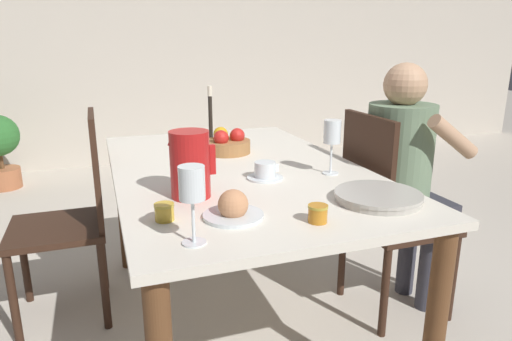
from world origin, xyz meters
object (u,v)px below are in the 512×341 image
(fruit_bowl, at_px, (227,144))
(red_pitcher, at_px, (190,164))
(chair_person_side, at_px, (386,212))
(teacup_near_person, at_px, (265,172))
(wine_glass_water, at_px, (332,134))
(wine_glass_juice, at_px, (192,188))
(jam_jar_red, at_px, (318,213))
(jam_jar_amber, at_px, (164,211))
(candlestick_tall, at_px, (211,124))
(bread_plate, at_px, (233,208))
(chair_opposite, at_px, (73,213))
(person_seated, at_px, (404,169))
(serving_tray, at_px, (378,197))

(fruit_bowl, bearing_deg, red_pitcher, -116.79)
(chair_person_side, height_order, teacup_near_person, chair_person_side)
(wine_glass_water, xyz_separation_m, teacup_near_person, (-0.27, 0.02, -0.13))
(wine_glass_juice, relative_size, jam_jar_red, 3.54)
(jam_jar_amber, bearing_deg, candlestick_tall, 68.01)
(wine_glass_juice, xyz_separation_m, bread_plate, (0.15, 0.14, -0.13))
(chair_person_side, bearing_deg, candlestick_tall, -127.67)
(chair_opposite, distance_m, jam_jar_amber, 0.95)
(wine_glass_juice, bearing_deg, chair_person_side, 29.47)
(chair_person_side, bearing_deg, person_seated, 97.95)
(person_seated, distance_m, wine_glass_water, 0.52)
(wine_glass_juice, bearing_deg, wine_glass_water, 35.43)
(jam_jar_red, bearing_deg, candlestick_tall, 92.72)
(chair_opposite, height_order, fruit_bowl, chair_opposite)
(serving_tray, height_order, fruit_bowl, fruit_bowl)
(chair_person_side, height_order, red_pitcher, red_pitcher)
(teacup_near_person, distance_m, candlestick_tall, 0.63)
(chair_opposite, xyz_separation_m, red_pitcher, (0.43, -0.67, 0.37))
(wine_glass_water, bearing_deg, bread_plate, -147.30)
(red_pitcher, distance_m, wine_glass_juice, 0.38)
(serving_tray, bearing_deg, fruit_bowl, 109.22)
(chair_person_side, relative_size, teacup_near_person, 6.90)
(wine_glass_water, relative_size, serving_tray, 0.75)
(chair_opposite, relative_size, candlestick_tall, 3.20)
(serving_tray, bearing_deg, chair_person_side, 50.80)
(wine_glass_water, distance_m, serving_tray, 0.37)
(bread_plate, bearing_deg, fruit_bowl, 75.43)
(chair_person_side, bearing_deg, wine_glass_water, -73.35)
(bread_plate, bearing_deg, candlestick_tall, 79.87)
(wine_glass_juice, xyz_separation_m, jam_jar_amber, (-0.05, 0.19, -0.13))
(chair_opposite, xyz_separation_m, jam_jar_amber, (0.31, -0.86, 0.28))
(teacup_near_person, distance_m, fruit_bowl, 0.46)
(chair_opposite, bearing_deg, jam_jar_red, -144.40)
(red_pitcher, relative_size, teacup_near_person, 1.63)
(chair_opposite, bearing_deg, person_seated, -107.37)
(chair_person_side, xyz_separation_m, wine_glass_water, (-0.36, -0.11, 0.41))
(bread_plate, relative_size, fruit_bowl, 0.83)
(person_seated, bearing_deg, wine_glass_water, -75.07)
(person_seated, height_order, wine_glass_water, person_seated)
(person_seated, relative_size, wine_glass_water, 5.44)
(wine_glass_juice, height_order, fruit_bowl, wine_glass_juice)
(wine_glass_juice, height_order, jam_jar_red, wine_glass_juice)
(chair_opposite, distance_m, wine_glass_juice, 1.18)
(serving_tray, distance_m, jam_jar_red, 0.29)
(bread_plate, relative_size, jam_jar_red, 3.09)
(teacup_near_person, height_order, bread_plate, bread_plate)
(jam_jar_red, bearing_deg, person_seated, 37.45)
(red_pitcher, bearing_deg, chair_opposite, 122.41)
(chair_opposite, relative_size, serving_tray, 3.35)
(wine_glass_water, distance_m, teacup_near_person, 0.30)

